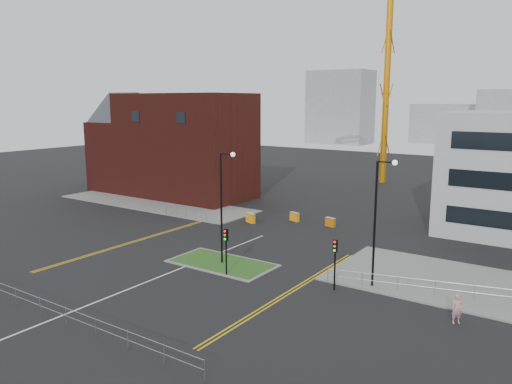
% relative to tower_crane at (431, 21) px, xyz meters
% --- Properties ---
extents(ground, '(200.00, 200.00, 0.00)m').
position_rel_tower_crane_xyz_m(ground, '(-3.66, -56.92, -24.82)').
color(ground, black).
rests_on(ground, ground).
extents(pavement_left, '(28.00, 8.00, 0.12)m').
position_rel_tower_crane_xyz_m(pavement_left, '(-23.66, -34.92, -24.76)').
color(pavement_left, slate).
rests_on(pavement_left, ground).
extents(pavement_right, '(24.00, 10.00, 0.12)m').
position_rel_tower_crane_xyz_m(pavement_right, '(18.34, -42.92, -24.76)').
color(pavement_right, slate).
rests_on(pavement_right, ground).
extents(island_kerb, '(8.60, 4.60, 0.08)m').
position_rel_tower_crane_xyz_m(island_kerb, '(-1.66, -48.92, -24.78)').
color(island_kerb, slate).
rests_on(island_kerb, ground).
extents(grass_island, '(8.00, 4.00, 0.12)m').
position_rel_tower_crane_xyz_m(grass_island, '(-1.66, -48.92, -24.76)').
color(grass_island, '#25531B').
rests_on(grass_island, ground).
extents(brick_building, '(24.20, 10.07, 14.24)m').
position_rel_tower_crane_xyz_m(brick_building, '(-26.64, -28.92, -17.97)').
color(brick_building, '#4F1813').
rests_on(brick_building, ground).
extents(tower_crane, '(50.51, 17.99, 35.83)m').
position_rel_tower_crane_xyz_m(tower_crane, '(0.00, 0.00, 0.00)').
color(tower_crane, orange).
rests_on(tower_crane, ground).
extents(streetlamp_island, '(1.46, 0.36, 9.18)m').
position_rel_tower_crane_xyz_m(streetlamp_island, '(-1.45, -48.92, -19.41)').
color(streetlamp_island, black).
rests_on(streetlamp_island, ground).
extents(streetlamp_right_near, '(1.46, 0.36, 9.18)m').
position_rel_tower_crane_xyz_m(streetlamp_right_near, '(10.55, -46.92, -19.41)').
color(streetlamp_right_near, black).
rests_on(streetlamp_right_near, ground).
extents(traffic_light_island, '(0.28, 0.33, 3.65)m').
position_rel_tower_crane_xyz_m(traffic_light_island, '(0.34, -50.94, -22.25)').
color(traffic_light_island, black).
rests_on(traffic_light_island, ground).
extents(traffic_light_right, '(0.28, 0.33, 3.65)m').
position_rel_tower_crane_xyz_m(traffic_light_right, '(8.34, -48.94, -22.25)').
color(traffic_light_right, black).
rests_on(traffic_light_right, ground).
extents(railing_front, '(24.05, 0.05, 1.10)m').
position_rel_tower_crane_xyz_m(railing_front, '(-3.66, -62.92, -24.04)').
color(railing_front, gray).
rests_on(railing_front, ground).
extents(railing_left, '(6.05, 0.05, 1.10)m').
position_rel_tower_crane_xyz_m(railing_left, '(-14.66, -38.92, -24.07)').
color(railing_left, gray).
rests_on(railing_left, ground).
extents(railing_right, '(19.05, 5.05, 1.10)m').
position_rel_tower_crane_xyz_m(railing_right, '(16.84, -45.42, -24.04)').
color(railing_right, gray).
rests_on(railing_right, ground).
extents(centre_line, '(0.15, 30.00, 0.01)m').
position_rel_tower_crane_xyz_m(centre_line, '(-3.66, -54.92, -24.81)').
color(centre_line, silver).
rests_on(centre_line, ground).
extents(yellow_left_a, '(0.12, 24.00, 0.01)m').
position_rel_tower_crane_xyz_m(yellow_left_a, '(-12.66, -46.92, -24.81)').
color(yellow_left_a, gold).
rests_on(yellow_left_a, ground).
extents(yellow_left_b, '(0.12, 24.00, 0.01)m').
position_rel_tower_crane_xyz_m(yellow_left_b, '(-12.36, -46.92, -24.81)').
color(yellow_left_b, gold).
rests_on(yellow_left_b, ground).
extents(yellow_right_a, '(0.12, 20.00, 0.01)m').
position_rel_tower_crane_xyz_m(yellow_right_a, '(5.84, -50.92, -24.81)').
color(yellow_right_a, gold).
rests_on(yellow_right_a, ground).
extents(yellow_right_b, '(0.12, 20.00, 0.01)m').
position_rel_tower_crane_xyz_m(yellow_right_b, '(6.14, -50.92, -24.81)').
color(yellow_right_b, gold).
rests_on(yellow_right_b, ground).
extents(skyline_a, '(18.00, 12.00, 22.00)m').
position_rel_tower_crane_xyz_m(skyline_a, '(-43.66, 63.08, -13.82)').
color(skyline_a, gray).
rests_on(skyline_a, ground).
extents(skyline_d, '(30.00, 12.00, 12.00)m').
position_rel_tower_crane_xyz_m(skyline_d, '(-11.66, 83.08, -18.82)').
color(skyline_d, gray).
rests_on(skyline_d, ground).
extents(pedestrian, '(0.78, 0.74, 1.80)m').
position_rel_tower_crane_xyz_m(pedestrian, '(16.68, -49.66, -23.92)').
color(pedestrian, pink).
rests_on(pedestrian, ground).
extents(barrier_left, '(1.33, 0.86, 1.06)m').
position_rel_tower_crane_xyz_m(barrier_left, '(-7.71, -36.26, -24.24)').
color(barrier_left, '#FF9B0E').
rests_on(barrier_left, ground).
extents(barrier_mid, '(1.22, 0.68, 0.98)m').
position_rel_tower_crane_xyz_m(barrier_mid, '(-4.13, -32.92, -24.29)').
color(barrier_mid, '#FF980E').
rests_on(barrier_mid, ground).
extents(barrier_right, '(1.19, 0.60, 0.96)m').
position_rel_tower_crane_xyz_m(barrier_right, '(0.22, -32.92, -24.30)').
color(barrier_right, '#D0650B').
rests_on(barrier_right, ground).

